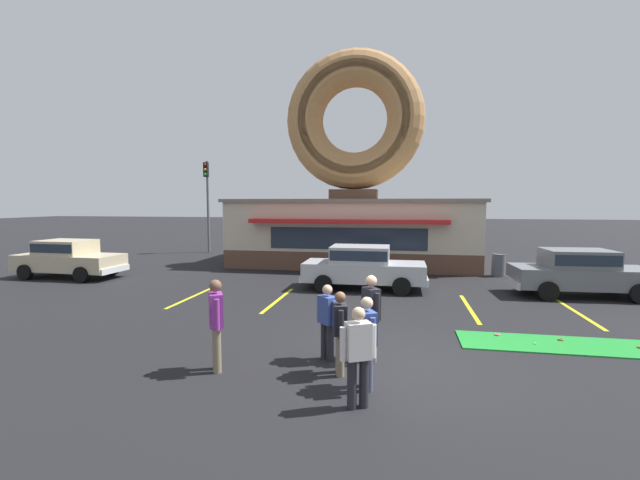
# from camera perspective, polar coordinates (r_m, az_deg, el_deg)

# --- Properties ---
(ground_plane) EXTENTS (160.00, 160.00, 0.00)m
(ground_plane) POSITION_cam_1_polar(r_m,az_deg,el_deg) (8.91, 10.24, -16.05)
(ground_plane) COLOR black
(donut_shop_building) EXTENTS (12.30, 6.75, 10.96)m
(donut_shop_building) POSITION_cam_1_polar(r_m,az_deg,el_deg) (22.39, 4.56, 6.41)
(donut_shop_building) COLOR brown
(donut_shop_building) RESTS_ON ground
(putting_mat) EXTENTS (4.72, 1.31, 0.03)m
(putting_mat) POSITION_cam_1_polar(r_m,az_deg,el_deg) (11.28, 30.25, -12.03)
(putting_mat) COLOR #1E842D
(putting_mat) RESTS_ON ground
(mini_donut_near_left) EXTENTS (0.13, 0.13, 0.04)m
(mini_donut_near_left) POSITION_cam_1_polar(r_m,az_deg,el_deg) (11.26, 22.54, -11.57)
(mini_donut_near_left) COLOR #D8667F
(mini_donut_near_left) RESTS_ON putting_mat
(mini_donut_near_right) EXTENTS (0.13, 0.13, 0.04)m
(mini_donut_near_right) POSITION_cam_1_polar(r_m,az_deg,el_deg) (11.51, 29.42, -11.48)
(mini_donut_near_right) COLOR brown
(mini_donut_near_right) RESTS_ON putting_mat
(golf_ball) EXTENTS (0.04, 0.04, 0.04)m
(golf_ball) POSITION_cam_1_polar(r_m,az_deg,el_deg) (10.94, 26.75, -12.21)
(golf_ball) COLOR white
(golf_ball) RESTS_ON putting_mat
(car_silver) EXTENTS (4.57, 1.99, 1.60)m
(car_silver) POSITION_cam_1_polar(r_m,az_deg,el_deg) (15.83, 5.71, -3.42)
(car_silver) COLOR #B2B5BA
(car_silver) RESTS_ON ground
(car_grey) EXTENTS (4.63, 2.12, 1.60)m
(car_grey) POSITION_cam_1_polar(r_m,az_deg,el_deg) (17.03, 31.35, -3.54)
(car_grey) COLOR slate
(car_grey) RESTS_ON ground
(car_champagne) EXTENTS (4.62, 2.10, 1.60)m
(car_champagne) POSITION_cam_1_polar(r_m,az_deg,el_deg) (21.10, -30.55, -1.99)
(car_champagne) COLOR #BCAD89
(car_champagne) RESTS_ON ground
(pedestrian_blue_sweater_man) EXTENTS (0.54, 0.39, 1.60)m
(pedestrian_blue_sweater_man) POSITION_cam_1_polar(r_m,az_deg,el_deg) (6.84, 5.11, -14.75)
(pedestrian_blue_sweater_man) COLOR #232328
(pedestrian_blue_sweater_man) RESTS_ON ground
(pedestrian_hooded_kid) EXTENTS (0.41, 0.51, 1.74)m
(pedestrian_hooded_kid) POSITION_cam_1_polar(r_m,az_deg,el_deg) (8.79, 6.81, -9.64)
(pedestrian_hooded_kid) COLOR slate
(pedestrian_hooded_kid) RESTS_ON ground
(pedestrian_leather_jacket_man) EXTENTS (0.39, 0.54, 1.60)m
(pedestrian_leather_jacket_man) POSITION_cam_1_polar(r_m,az_deg,el_deg) (7.50, 6.22, -12.92)
(pedestrian_leather_jacket_man) COLOR #474C66
(pedestrian_leather_jacket_man) RESTS_ON ground
(pedestrian_clipboard_woman) EXTENTS (0.39, 0.53, 1.75)m
(pedestrian_clipboard_woman) POSITION_cam_1_polar(r_m,az_deg,el_deg) (8.42, -13.69, -10.35)
(pedestrian_clipboard_woman) COLOR #7F7056
(pedestrian_clipboard_woman) RESTS_ON ground
(pedestrian_beanie_man) EXTENTS (0.31, 0.58, 1.56)m
(pedestrian_beanie_man) POSITION_cam_1_polar(r_m,az_deg,el_deg) (8.07, 2.69, -11.79)
(pedestrian_beanie_man) COLOR #7F7056
(pedestrian_beanie_man) RESTS_ON ground
(pedestrian_crossing_woman) EXTENTS (0.45, 0.45, 1.55)m
(pedestrian_crossing_woman) POSITION_cam_1_polar(r_m,az_deg,el_deg) (8.76, 0.98, -10.48)
(pedestrian_crossing_woman) COLOR #232328
(pedestrian_crossing_woman) RESTS_ON ground
(trash_bin) EXTENTS (0.57, 0.57, 0.97)m
(trash_bin) POSITION_cam_1_polar(r_m,az_deg,el_deg) (20.12, 22.69, -3.06)
(trash_bin) COLOR #51565B
(trash_bin) RESTS_ON ground
(traffic_light_pole) EXTENTS (0.28, 0.47, 5.80)m
(traffic_light_pole) POSITION_cam_1_polar(r_m,az_deg,el_deg) (28.13, -14.79, 5.91)
(traffic_light_pole) COLOR #595B60
(traffic_light_pole) RESTS_ON ground
(parking_stripe_far_left) EXTENTS (0.12, 3.60, 0.01)m
(parking_stripe_far_left) POSITION_cam_1_polar(r_m,az_deg,el_deg) (15.33, -16.50, -7.19)
(parking_stripe_far_left) COLOR yellow
(parking_stripe_far_left) RESTS_ON ground
(parking_stripe_left) EXTENTS (0.12, 3.60, 0.01)m
(parking_stripe_left) POSITION_cam_1_polar(r_m,az_deg,el_deg) (14.24, -5.59, -7.94)
(parking_stripe_left) COLOR yellow
(parking_stripe_left) RESTS_ON ground
(parking_stripe_mid_left) EXTENTS (0.12, 3.60, 0.01)m
(parking_stripe_mid_left) POSITION_cam_1_polar(r_m,az_deg,el_deg) (13.72, 6.67, -8.45)
(parking_stripe_mid_left) COLOR yellow
(parking_stripe_mid_left) RESTS_ON ground
(parking_stripe_centre) EXTENTS (0.12, 3.60, 0.01)m
(parking_stripe_centre) POSITION_cam_1_polar(r_m,az_deg,el_deg) (13.85, 19.29, -8.57)
(parking_stripe_centre) COLOR yellow
(parking_stripe_centre) RESTS_ON ground
(parking_stripe_mid_right) EXTENTS (0.12, 3.60, 0.01)m
(parking_stripe_mid_right) POSITION_cam_1_polar(r_m,az_deg,el_deg) (14.61, 31.13, -8.31)
(parking_stripe_mid_right) COLOR yellow
(parking_stripe_mid_right) RESTS_ON ground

